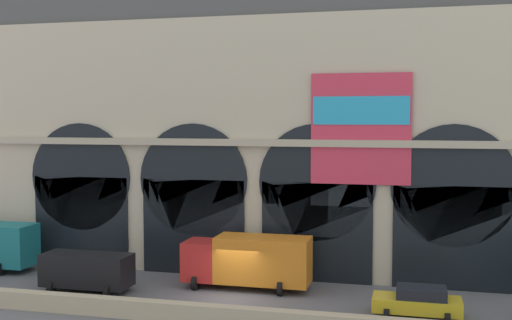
# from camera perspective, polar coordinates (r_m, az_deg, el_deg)

# --- Properties ---
(ground_plane) EXTENTS (200.00, 200.00, 0.00)m
(ground_plane) POSITION_cam_1_polar(r_m,az_deg,el_deg) (35.85, -2.24, -12.47)
(ground_plane) COLOR slate
(quay_parapet_wall) EXTENTS (90.00, 0.70, 0.93)m
(quay_parapet_wall) POSITION_cam_1_polar(r_m,az_deg,el_deg) (31.81, -4.46, -13.73)
(quay_parapet_wall) COLOR #BCAD8C
(quay_parapet_wall) RESTS_ON ground
(station_building) EXTENTS (41.52, 5.52, 20.68)m
(station_building) POSITION_cam_1_polar(r_m,az_deg,el_deg) (41.73, 0.68, 3.79)
(station_building) COLOR beige
(station_building) RESTS_ON ground
(van_midwest) EXTENTS (5.20, 2.48, 2.20)m
(van_midwest) POSITION_cam_1_polar(r_m,az_deg,el_deg) (38.37, -15.04, -9.59)
(van_midwest) COLOR black
(van_midwest) RESTS_ON ground
(box_truck_center) EXTENTS (7.50, 2.91, 3.12)m
(box_truck_center) POSITION_cam_1_polar(r_m,az_deg,el_deg) (37.55, -0.70, -9.04)
(box_truck_center) COLOR red
(box_truck_center) RESTS_ON ground
(car_mideast) EXTENTS (4.40, 2.22, 1.55)m
(car_mideast) POSITION_cam_1_polar(r_m,az_deg,el_deg) (33.60, 14.44, -12.29)
(car_mideast) COLOR gold
(car_mideast) RESTS_ON ground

